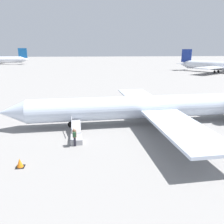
# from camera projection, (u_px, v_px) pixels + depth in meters

# --- Properties ---
(ground_plane) EXTENTS (600.00, 600.00, 0.00)m
(ground_plane) POSITION_uv_depth(u_px,v_px,m) (144.00, 123.00, 25.99)
(ground_plane) COLOR gray
(airplane_main) EXTENTS (32.63, 24.79, 6.85)m
(airplane_main) POSITION_uv_depth(u_px,v_px,m) (152.00, 107.00, 25.58)
(airplane_main) COLOR silver
(airplane_main) RESTS_ON ground
(airplane_far_right) EXTENTS (28.35, 35.89, 8.95)m
(airplane_far_right) POSITION_uv_depth(u_px,v_px,m) (223.00, 66.00, 83.36)
(airplane_far_right) COLOR silver
(airplane_far_right) RESTS_ON ground
(boarding_stairs) EXTENTS (1.13, 4.03, 1.70)m
(boarding_stairs) POSITION_uv_depth(u_px,v_px,m) (76.00, 136.00, 21.06)
(boarding_stairs) COLOR #99999E
(boarding_stairs) RESTS_ON ground
(passenger) EXTENTS (0.36, 0.54, 1.74)m
(passenger) POSITION_uv_depth(u_px,v_px,m) (75.00, 136.00, 19.59)
(passenger) COLOR #23232D
(passenger) RESTS_ON ground
(traffic_cone_near_stairs) EXTENTS (0.63, 0.63, 0.70)m
(traffic_cone_near_stairs) POSITION_uv_depth(u_px,v_px,m) (20.00, 163.00, 16.18)
(traffic_cone_near_stairs) COLOR black
(traffic_cone_near_stairs) RESTS_ON ground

